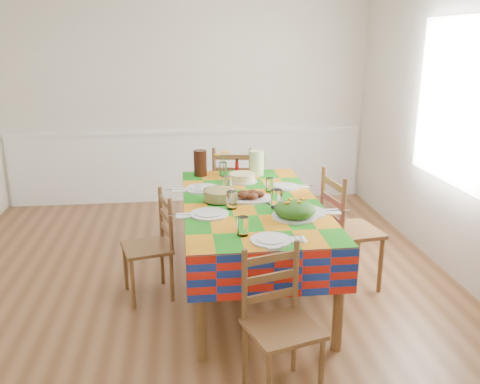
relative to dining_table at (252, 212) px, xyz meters
name	(u,v)px	position (x,y,z in m)	size (l,w,h in m)	color
room	(192,130)	(-0.46, 0.04, 0.66)	(4.58, 5.08, 2.78)	brown
wainscot	(188,164)	(-0.46, 2.52, -0.20)	(4.41, 0.06, 0.92)	white
window_right	(452,101)	(1.77, 0.34, 0.81)	(1.40, 1.40, 0.00)	white
dining_table	(252,212)	(0.00, 0.00, 0.00)	(1.07, 2.00, 0.78)	brown
setting_near_head	(262,235)	(-0.05, -0.79, 0.11)	(0.43, 0.29, 0.13)	silver
setting_left_near	(217,209)	(-0.30, -0.24, 0.12)	(0.52, 0.31, 0.14)	silver
setting_left_far	(211,187)	(-0.31, 0.31, 0.12)	(0.55, 0.33, 0.15)	silver
setting_right_near	(296,207)	(0.29, -0.28, 0.12)	(0.58, 0.33, 0.15)	silver
setting_right_far	(280,186)	(0.29, 0.31, 0.11)	(0.47, 0.27, 0.12)	silver
meat_platter	(250,196)	(-0.01, 0.04, 0.12)	(0.37, 0.27, 0.07)	silver
salad_platter	(295,210)	(0.26, -0.41, 0.14)	(0.33, 0.33, 0.14)	silver
pasta_bowl	(220,195)	(-0.25, 0.04, 0.13)	(0.26, 0.26, 0.10)	white
cake	(242,178)	(-0.01, 0.58, 0.12)	(0.27, 0.27, 0.08)	silver
serving_utensils	(272,203)	(0.15, -0.08, 0.09)	(0.13, 0.29, 0.01)	black
flower_vase	(223,165)	(-0.16, 0.80, 0.19)	(0.15, 0.13, 0.25)	white
hot_sauce	(237,166)	(-0.02, 0.88, 0.16)	(0.03, 0.03, 0.15)	red
green_pitcher	(256,163)	(0.16, 0.80, 0.20)	(0.14, 0.14, 0.24)	beige
tea_pitcher	(200,163)	(-0.37, 0.84, 0.21)	(0.12, 0.12, 0.24)	black
name_card	(274,249)	(0.00, -0.98, 0.09)	(0.08, 0.02, 0.02)	silver
chair_near	(280,325)	(-0.01, -1.26, -0.26)	(0.48, 0.47, 0.88)	brown
chair_far	(234,192)	(-0.01, 1.26, -0.21)	(0.50, 0.49, 0.97)	brown
chair_left	(152,246)	(-0.80, 0.01, -0.27)	(0.45, 0.46, 0.86)	brown
chair_right	(347,231)	(0.80, -0.01, -0.20)	(0.48, 0.50, 1.00)	brown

